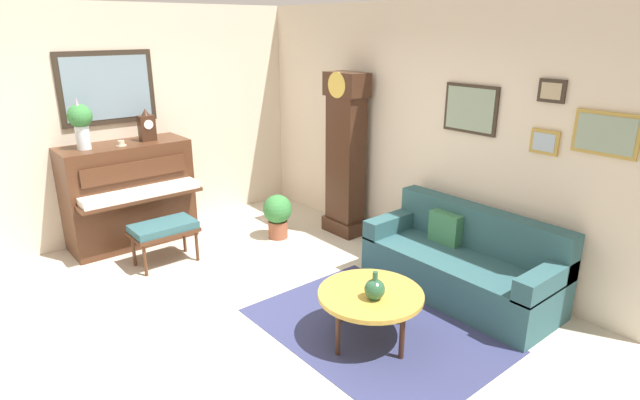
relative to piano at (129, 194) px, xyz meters
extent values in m
cube|color=beige|center=(2.23, 0.11, -0.67)|extent=(6.40, 6.00, 0.10)
cube|color=beige|center=(-0.37, 0.11, 0.78)|extent=(0.10, 4.90, 2.80)
cube|color=#33281E|center=(-0.30, 0.00, 1.23)|extent=(0.03, 1.10, 0.84)
cube|color=#7A93A3|center=(-0.29, 0.00, 1.23)|extent=(0.01, 0.98, 0.72)
cube|color=beige|center=(2.23, 2.51, 0.78)|extent=(5.30, 0.10, 2.80)
cube|color=#33281E|center=(3.78, 2.45, 1.38)|extent=(0.24, 0.03, 0.20)
cube|color=tan|center=(3.78, 2.43, 1.38)|extent=(0.18, 0.01, 0.14)
cube|color=#B28E3D|center=(4.28, 2.45, 1.08)|extent=(0.52, 0.03, 0.36)
cube|color=gray|center=(4.28, 2.43, 1.08)|extent=(0.46, 0.01, 0.30)
cube|color=#33281E|center=(2.98, 2.45, 1.13)|extent=(0.60, 0.03, 0.48)
cube|color=gray|center=(2.98, 2.43, 1.13)|extent=(0.54, 0.01, 0.42)
cube|color=#B28E3D|center=(3.78, 2.45, 0.93)|extent=(0.26, 0.03, 0.22)
cube|color=#9EB2C1|center=(3.78, 2.43, 0.93)|extent=(0.20, 0.01, 0.16)
cube|color=navy|center=(3.27, 0.88, -0.62)|extent=(2.10, 1.50, 0.01)
cube|color=#4C2B19|center=(-0.02, 0.00, -0.01)|extent=(0.60, 1.44, 1.23)
cube|color=#4C2B19|center=(0.41, 0.00, 0.06)|extent=(0.28, 1.38, 0.04)
cube|color=white|center=(0.41, 0.00, 0.12)|extent=(0.26, 1.32, 0.08)
cube|color=#4C2B19|center=(0.30, 0.00, 0.36)|extent=(0.03, 1.20, 0.20)
cube|color=#4C2B19|center=(0.82, 0.05, -0.24)|extent=(0.42, 0.70, 0.04)
cube|color=#2D565B|center=(0.82, 0.05, -0.18)|extent=(0.40, 0.68, 0.08)
cylinder|color=#4C2B19|center=(0.98, -0.25, -0.44)|extent=(0.04, 0.04, 0.36)
cylinder|color=#4C2B19|center=(0.98, 0.35, -0.44)|extent=(0.04, 0.04, 0.36)
cylinder|color=#4C2B19|center=(0.66, -0.25, -0.44)|extent=(0.04, 0.04, 0.36)
cylinder|color=#4C2B19|center=(0.66, 0.35, -0.44)|extent=(0.04, 0.04, 0.36)
cube|color=#3D2316|center=(1.40, 2.22, -0.53)|extent=(0.52, 0.34, 0.18)
cube|color=#3D2316|center=(1.40, 2.22, 0.27)|extent=(0.44, 0.28, 1.78)
cube|color=#3D2316|center=(1.40, 2.22, 1.26)|extent=(0.52, 0.32, 0.28)
cylinder|color=gold|center=(1.40, 2.07, 1.26)|extent=(0.30, 0.02, 0.30)
cylinder|color=gold|center=(1.40, 2.17, 0.33)|extent=(0.03, 0.03, 0.70)
cube|color=#2D565B|center=(3.34, 1.97, -0.41)|extent=(1.90, 0.80, 0.42)
cube|color=#2D565B|center=(3.34, 2.27, 0.00)|extent=(1.90, 0.20, 0.44)
cube|color=#2D565B|center=(2.48, 1.97, -0.12)|extent=(0.18, 0.80, 0.20)
cube|color=#2D565B|center=(4.20, 1.97, -0.12)|extent=(0.18, 0.80, 0.20)
cube|color=#38754C|center=(3.04, 2.11, -0.04)|extent=(0.34, 0.12, 0.32)
cylinder|color=gold|center=(3.33, 0.76, -0.20)|extent=(0.88, 0.88, 0.04)
torus|color=#3D2316|center=(3.33, 0.76, -0.20)|extent=(0.88, 0.88, 0.04)
cylinder|color=#3D2316|center=(3.33, 1.12, -0.42)|extent=(0.04, 0.04, 0.40)
cylinder|color=#3D2316|center=(3.69, 0.76, -0.42)|extent=(0.04, 0.04, 0.40)
cylinder|color=#3D2316|center=(3.33, 0.40, -0.42)|extent=(0.04, 0.04, 0.40)
cylinder|color=#3D2316|center=(2.97, 0.76, -0.42)|extent=(0.04, 0.04, 0.40)
cube|color=#3D2316|center=(0.00, 0.30, 0.76)|extent=(0.12, 0.18, 0.30)
cylinder|color=white|center=(0.06, 0.30, 0.81)|extent=(0.01, 0.11, 0.11)
cone|color=#3D2316|center=(0.00, 0.30, 0.95)|extent=(0.10, 0.10, 0.08)
cylinder|color=silver|center=(0.00, -0.43, 0.74)|extent=(0.15, 0.15, 0.26)
sphere|color=#387F3D|center=(0.00, -0.43, 0.98)|extent=(0.26, 0.26, 0.26)
cone|color=#D199B7|center=(0.03, -0.45, 1.11)|extent=(0.06, 0.06, 0.16)
cylinder|color=beige|center=(0.09, -0.05, 0.61)|extent=(0.12, 0.12, 0.01)
cylinder|color=beige|center=(0.09, -0.05, 0.64)|extent=(0.08, 0.08, 0.06)
cylinder|color=#234C33|center=(3.42, 0.71, -0.18)|extent=(0.09, 0.09, 0.01)
sphere|color=#285638|center=(3.42, 0.71, -0.10)|extent=(0.17, 0.17, 0.17)
cylinder|color=#285638|center=(3.42, 0.71, 0.02)|extent=(0.04, 0.04, 0.08)
cylinder|color=#935138|center=(1.02, 1.44, -0.51)|extent=(0.24, 0.24, 0.22)
sphere|color=#387F3D|center=(1.02, 1.44, -0.24)|extent=(0.36, 0.36, 0.36)
camera|label=1|loc=(5.98, -1.98, 1.91)|focal=28.90mm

